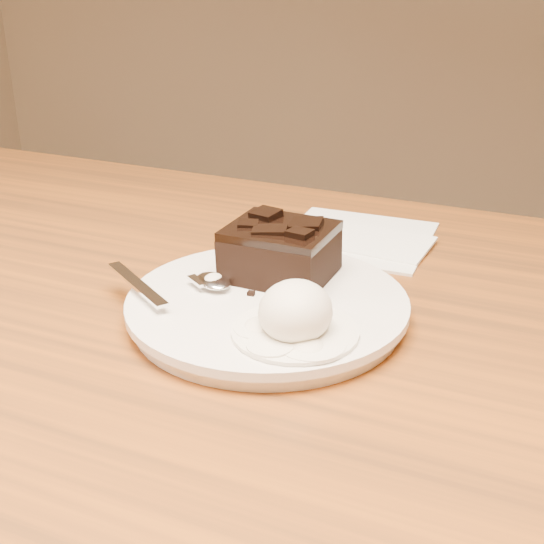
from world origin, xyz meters
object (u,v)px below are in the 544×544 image
at_px(plate, 267,308).
at_px(brownie, 280,255).
at_px(ice_cream_scoop, 296,311).
at_px(spoon, 213,283).
at_px(napkin, 356,237).

xyz_separation_m(plate, brownie, (-0.01, 0.05, 0.03)).
xyz_separation_m(ice_cream_scoop, spoon, (-0.10, 0.05, -0.02)).
xyz_separation_m(brownie, spoon, (-0.04, -0.05, -0.02)).
bearing_deg(napkin, brownie, -97.34).
bearing_deg(plate, brownie, 99.68).
height_order(plate, ice_cream_scoop, ice_cream_scoop).
distance_m(plate, ice_cream_scoop, 0.07).
bearing_deg(spoon, ice_cream_scoop, -84.15).
bearing_deg(plate, spoon, -179.96).
xyz_separation_m(brownie, ice_cream_scoop, (0.05, -0.10, -0.00)).
bearing_deg(brownie, plate, -80.32).
relative_size(spoon, napkin, 1.01).
height_order(brownie, ice_cream_scoop, ice_cream_scoop).
bearing_deg(ice_cream_scoop, brownie, 119.33).
height_order(plate, napkin, plate).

